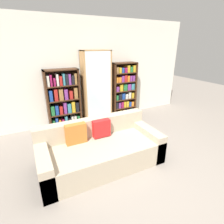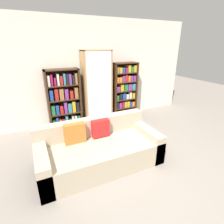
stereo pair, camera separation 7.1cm
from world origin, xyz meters
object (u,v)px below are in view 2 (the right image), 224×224
(bookshelf_left, at_px, (64,100))
(wine_bottle, at_px, (125,126))
(couch, at_px, (99,150))
(display_cabinet, at_px, (97,88))
(bookshelf_right, at_px, (124,91))

(bookshelf_left, distance_m, wine_bottle, 1.68)
(bookshelf_left, bearing_deg, couch, -83.34)
(couch, relative_size, bookshelf_left, 1.42)
(display_cabinet, relative_size, bookshelf_right, 1.22)
(display_cabinet, xyz_separation_m, bookshelf_right, (0.85, 0.02, -0.18))
(display_cabinet, bearing_deg, bookshelf_left, 179.03)
(bookshelf_left, bearing_deg, wine_bottle, -37.19)
(bookshelf_left, xyz_separation_m, display_cabinet, (0.89, -0.02, 0.23))
(bookshelf_right, bearing_deg, wine_bottle, -117.28)
(wine_bottle, bearing_deg, bookshelf_left, 142.81)
(bookshelf_right, bearing_deg, bookshelf_left, 180.00)
(display_cabinet, bearing_deg, bookshelf_right, 1.01)
(display_cabinet, height_order, wine_bottle, display_cabinet)
(couch, xyz_separation_m, bookshelf_right, (1.53, 1.83, 0.50))
(bookshelf_left, height_order, bookshelf_right, bookshelf_right)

